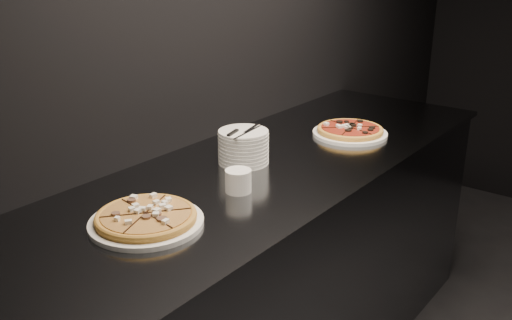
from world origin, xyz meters
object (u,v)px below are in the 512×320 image
Objects in this scene: pizza_mushroom at (146,218)px; plate_stack at (243,147)px; counter at (261,279)px; ramekin at (238,180)px; pizza_tomato at (350,131)px; cutlery at (242,131)px.

plate_stack reaches higher than pizza_mushroom.
counter is 0.55m from ramekin.
plate_stack reaches higher than ramekin.
counter is 0.71m from pizza_tomato.
pizza_tomato is at bearing 87.31° from pizza_mushroom.
pizza_mushroom is 1.82× the size of plate_stack.
ramekin is at bearing -71.09° from counter.
plate_stack is (-0.15, -0.52, 0.04)m from pizza_tomato.
cutlery is 2.29× the size of ramekin.
counter is at bearing 91.86° from pizza_mushroom.
pizza_tomato is 1.77× the size of cutlery.
pizza_tomato is at bearing 90.40° from ramekin.
plate_stack is at bearing 103.67° from cutlery.
counter is at bearing -2.72° from cutlery.
pizza_mushroom is at bearing -92.69° from pizza_tomato.
cutlery reaches higher than counter.
counter is at bearing -97.49° from pizza_tomato.
ramekin is at bearing -68.07° from cutlery.
counter is 0.73m from pizza_mushroom.
cutlery is 0.26m from ramekin.
ramekin is (0.06, 0.34, 0.02)m from pizza_mushroom.
cutlery is (-0.09, 0.54, 0.10)m from pizza_mushroom.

